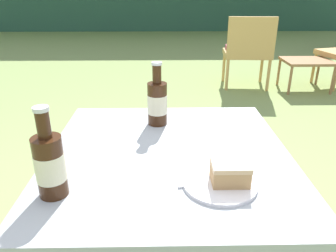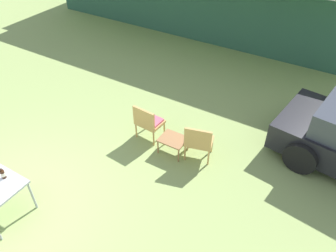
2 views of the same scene
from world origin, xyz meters
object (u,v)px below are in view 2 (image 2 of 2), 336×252
garden_side_table (173,140)px  cola_bottle_near (3,174)px  wicker_chair_plain (199,141)px  wicker_chair_cushioned (148,121)px

garden_side_table → cola_bottle_near: size_ratio=2.26×
wicker_chair_plain → garden_side_table: bearing=-5.1°
wicker_chair_cushioned → cola_bottle_near: cola_bottle_near is taller
cola_bottle_near → wicker_chair_cushioned: bearing=69.1°
wicker_chair_cushioned → cola_bottle_near: 2.97m
wicker_chair_cushioned → garden_side_table: bearing=175.1°
wicker_chair_plain → garden_side_table: (-0.54, -0.09, -0.17)m
garden_side_table → cola_bottle_near: (-1.74, -2.65, 0.46)m
wicker_chair_cushioned → garden_side_table: size_ratio=1.56×
wicker_chair_cushioned → cola_bottle_near: (-1.05, -2.76, 0.31)m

